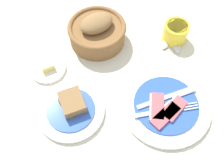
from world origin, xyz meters
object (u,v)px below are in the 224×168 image
(butter_dish, at_px, (48,68))
(teaspoon_by_saucer, at_px, (178,52))
(breakfast_plate, at_px, (166,106))
(teaspoon_near_cup, at_px, (164,48))
(sugar_cup, at_px, (176,32))
(bread_basket, at_px, (97,31))
(bread_plate, at_px, (71,108))

(butter_dish, relative_size, teaspoon_by_saucer, 0.57)
(breakfast_plate, bearing_deg, teaspoon_near_cup, 70.98)
(breakfast_plate, distance_m, sugar_cup, 0.27)
(teaspoon_near_cup, bearing_deg, bread_basket, 108.83)
(teaspoon_by_saucer, bearing_deg, bread_plate, 111.64)
(bread_plate, relative_size, teaspoon_by_saucer, 0.99)
(breakfast_plate, bearing_deg, bread_basket, 114.14)
(bread_basket, distance_m, teaspoon_near_cup, 0.23)
(breakfast_plate, xyz_separation_m, bread_plate, (-0.26, 0.06, 0.01))
(sugar_cup, bearing_deg, butter_dish, -177.21)
(bread_plate, xyz_separation_m, butter_dish, (-0.05, 0.16, -0.01))
(breakfast_plate, relative_size, teaspoon_near_cup, 1.68)
(bread_plate, xyz_separation_m, bread_basket, (0.13, 0.24, 0.03))
(butter_dish, bearing_deg, teaspoon_near_cup, -1.63)
(breakfast_plate, height_order, sugar_cup, sugar_cup)
(sugar_cup, xyz_separation_m, teaspoon_by_saucer, (-0.01, -0.06, -0.03))
(breakfast_plate, bearing_deg, teaspoon_by_saucer, 57.91)
(bread_basket, relative_size, teaspoon_near_cup, 1.24)
(bread_plate, bearing_deg, bread_basket, 61.23)
(bread_basket, height_order, teaspoon_near_cup, bread_basket)
(bread_plate, distance_m, teaspoon_near_cup, 0.37)
(sugar_cup, bearing_deg, bread_plate, -154.91)
(teaspoon_by_saucer, bearing_deg, sugar_cup, -3.77)
(bread_basket, height_order, teaspoon_by_saucer, bread_basket)
(sugar_cup, xyz_separation_m, teaspoon_near_cup, (-0.05, -0.03, -0.03))
(breakfast_plate, bearing_deg, sugar_cup, 63.34)
(bread_basket, height_order, butter_dish, bread_basket)
(bread_plate, height_order, butter_dish, bread_plate)
(breakfast_plate, height_order, bread_plate, bread_plate)
(bread_plate, bearing_deg, sugar_cup, 25.09)
(sugar_cup, distance_m, teaspoon_by_saucer, 0.07)
(teaspoon_by_saucer, bearing_deg, teaspoon_near_cup, 58.39)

